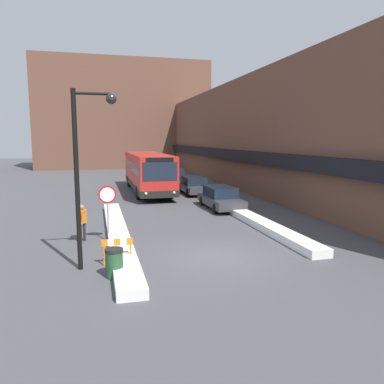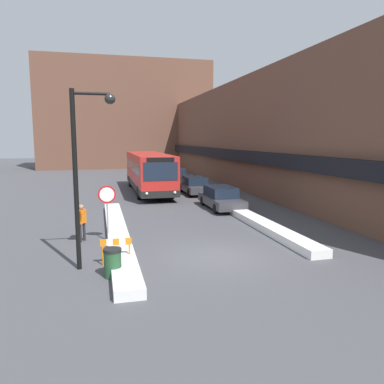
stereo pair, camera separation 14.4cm
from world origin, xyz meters
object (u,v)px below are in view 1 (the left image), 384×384
city_bus (148,171)px  trash_bin (114,263)px  parked_car_middle (194,185)px  parked_car_front (220,198)px  pedestrian (82,219)px  street_lamp (85,159)px  stop_sign (107,201)px  construction_barricade (117,246)px  parked_car_back (174,176)px

city_bus → trash_bin: city_bus is taller
parked_car_middle → trash_bin: bearing=-112.6°
parked_car_front → pedestrian: size_ratio=2.87×
city_bus → parked_car_front: bearing=-68.2°
street_lamp → pedestrian: bearing=95.2°
parked_car_front → stop_sign: (-7.23, -6.16, 1.08)m
parked_car_middle → stop_sign: stop_sign is taller
street_lamp → trash_bin: street_lamp is taller
parked_car_front → stop_sign: stop_sign is taller
parked_car_middle → trash_bin: size_ratio=4.78×
parked_car_middle → pedestrian: (-8.33, -12.60, 0.28)m
trash_bin → city_bus: bearing=79.1°
parked_car_middle → stop_sign: bearing=-119.3°
stop_sign → street_lamp: 3.98m
city_bus → parked_car_middle: size_ratio=2.76×
street_lamp → stop_sign: bearing=77.1°
city_bus → construction_barricade: (-3.54, -18.04, -1.08)m
parked_car_back → street_lamp: 25.45m
pedestrian → trash_bin: bearing=-133.3°
parked_car_middle → construction_barricade: size_ratio=4.13×
trash_bin → pedestrian: bearing=103.6°
trash_bin → construction_barricade: (0.17, 1.23, 0.19)m
city_bus → parked_car_front: 9.42m
parked_car_front → street_lamp: street_lamp is taller
parked_car_back → parked_car_middle: bearing=-90.0°
stop_sign → street_lamp: (-0.77, -3.36, 1.99)m
parked_car_middle → pedestrian: bearing=-123.5°
parked_car_back → stop_sign: 21.87m
parked_car_middle → trash_bin: parked_car_middle is taller
construction_barricade → parked_car_back: bearing=73.6°
parked_car_back → stop_sign: size_ratio=1.78×
city_bus → parked_car_middle: city_bus is taller
city_bus → parked_car_front: size_ratio=2.68×
parked_car_front → parked_car_back: (0.00, 14.46, 0.05)m
city_bus → construction_barricade: size_ratio=11.41×
construction_barricade → trash_bin: bearing=-97.9°
parked_car_back → stop_sign: (-7.23, -20.62, 1.03)m
city_bus → parked_car_back: size_ratio=2.87×
stop_sign → trash_bin: size_ratio=2.58×
parked_car_back → trash_bin: 26.05m
parked_car_front → parked_car_middle: size_ratio=1.03×
street_lamp → construction_barricade: 3.26m
parked_car_back → street_lamp: bearing=-108.4°
parked_car_middle → parked_car_back: 7.76m
street_lamp → trash_bin: bearing=-52.8°
construction_barricade → street_lamp: bearing=-169.8°
parked_car_front → street_lamp: size_ratio=0.77×
parked_car_back → street_lamp: (-8.00, -23.98, 3.02)m
parked_car_back → pedestrian: (-8.33, -20.36, 0.23)m
parked_car_middle → street_lamp: bearing=-116.3°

